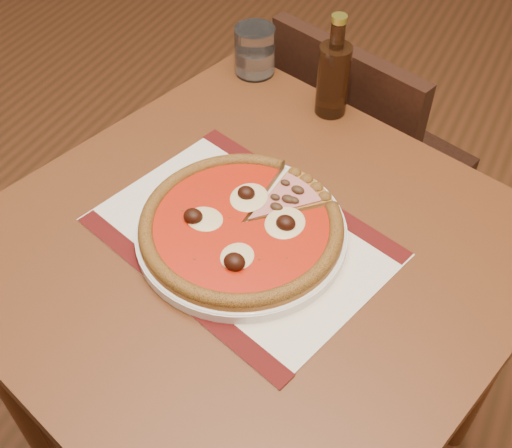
{
  "coord_description": "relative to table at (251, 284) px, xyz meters",
  "views": [
    {
      "loc": [
        1.23,
        -1.03,
        1.52
      ],
      "look_at": [
        0.92,
        -0.43,
        0.78
      ],
      "focal_mm": 45.0,
      "sensor_mm": 36.0,
      "label": 1
    }
  ],
  "objects": [
    {
      "name": "table",
      "position": [
        0.0,
        0.0,
        0.0
      ],
      "size": [
        0.98,
        0.98,
        0.75
      ],
      "rotation": [
        0.0,
        0.0,
        -0.27
      ],
      "color": "#5F2C16",
      "rests_on": "ground"
    },
    {
      "name": "ham_slice",
      "position": [
        0.03,
        0.09,
        0.13
      ],
      "size": [
        0.1,
        0.15,
        0.02
      ],
      "rotation": [
        0.0,
        0.0,
        1.15
      ],
      "color": "#A46A27",
      "rests_on": "plate"
    },
    {
      "name": "chair_far",
      "position": [
        -0.01,
        0.59,
        -0.18
      ],
      "size": [
        0.48,
        0.48,
        0.82
      ],
      "rotation": [
        0.0,
        0.0,
        2.84
      ],
      "color": "black",
      "rests_on": "ground"
    },
    {
      "name": "bottle",
      "position": [
        -0.02,
        0.38,
        0.18
      ],
      "size": [
        0.06,
        0.06,
        0.2
      ],
      "color": "#311A0C",
      "rests_on": "table"
    },
    {
      "name": "placemat",
      "position": [
        -0.02,
        0.01,
        0.1
      ],
      "size": [
        0.52,
        0.43,
        0.0
      ],
      "primitive_type": "cube",
      "rotation": [
        0.0,
        0.0,
        -0.28
      ],
      "color": "beige",
      "rests_on": "table"
    },
    {
      "name": "plate",
      "position": [
        -0.02,
        0.01,
        0.11
      ],
      "size": [
        0.34,
        0.34,
        0.02
      ],
      "primitive_type": "cylinder",
      "color": "white",
      "rests_on": "placemat"
    },
    {
      "name": "water_glass",
      "position": [
        -0.21,
        0.43,
        0.15
      ],
      "size": [
        0.11,
        0.11,
        0.1
      ],
      "primitive_type": "cylinder",
      "rotation": [
        0.0,
        0.0,
        -0.37
      ],
      "color": "white",
      "rests_on": "table"
    },
    {
      "name": "pizza",
      "position": [
        -0.02,
        0.01,
        0.13
      ],
      "size": [
        0.32,
        0.32,
        0.04
      ],
      "color": "#A46A27",
      "rests_on": "plate"
    }
  ]
}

